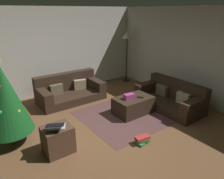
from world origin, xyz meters
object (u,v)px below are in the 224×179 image
couch_left (69,91)px  couch_right (171,98)px  corner_lamp (127,39)px  christmas_tree (5,99)px  ottoman (133,105)px  tv_remote (140,97)px  side_table (58,139)px  book_stack (142,140)px  gift_box (129,96)px  laptop (56,126)px

couch_left → couch_right: (1.99, -2.11, -0.00)m
couch_left → corner_lamp: bearing=-171.1°
christmas_tree → corner_lamp: bearing=21.0°
couch_right → christmas_tree: (-3.86, 0.80, 0.67)m
couch_left → ottoman: couch_left is taller
couch_right → corner_lamp: corner_lamp is taller
tv_remote → side_table: 2.33m
couch_right → christmas_tree: size_ratio=1.05×
christmas_tree → book_stack: size_ratio=5.24×
couch_left → corner_lamp: 2.81m
ottoman → side_table: size_ratio=1.85×
tv_remote → side_table: (-2.31, -0.25, -0.18)m
couch_left → ottoman: (0.93, -1.76, -0.06)m
tv_remote → christmas_tree: christmas_tree is taller
ottoman → christmas_tree: 2.93m
ottoman → corner_lamp: (1.55, 2.13, 1.32)m
gift_box → tv_remote: 0.30m
book_stack → ottoman: bearing=56.5°
corner_lamp → ottoman: bearing=-126.0°
tv_remote → christmas_tree: bearing=137.4°
couch_left → laptop: size_ratio=4.04×
tv_remote → laptop: 2.36m
gift_box → couch_left: bearing=114.3°
gift_box → book_stack: size_ratio=0.79×
couch_right → tv_remote: bearing=76.5°
gift_box → corner_lamp: size_ratio=0.14×
couch_left → christmas_tree: bearing=35.3°
ottoman → book_stack: size_ratio=2.94×
couch_right → corner_lamp: size_ratio=1.01×
ottoman → christmas_tree: (-2.80, 0.46, 0.73)m
side_table → corner_lamp: (3.72, 2.49, 1.28)m
couch_right → corner_lamp: (0.49, 2.48, 1.26)m
christmas_tree → couch_left: bearing=34.9°
tv_remote → corner_lamp: bearing=26.2°
christmas_tree → book_stack: (2.07, -1.55, -0.88)m
couch_left → couch_right: couch_left is taller
ottoman → book_stack: ottoman is taller
couch_right → side_table: couch_right is taller
couch_left → ottoman: size_ratio=1.93×
christmas_tree → corner_lamp: (4.35, 1.67, 0.59)m
couch_left → book_stack: size_ratio=5.68×
ottoman → gift_box: bearing=176.6°
ottoman → laptop: size_ratio=2.10×
side_table → book_stack: (1.45, -0.73, -0.19)m
couch_left → ottoman: bearing=118.2°
couch_right → corner_lamp: bearing=-10.5°
corner_lamp → couch_right: bearing=-101.2°
couch_right → corner_lamp: 2.82m
christmas_tree → book_stack: 2.73m
couch_left → side_table: size_ratio=3.58×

